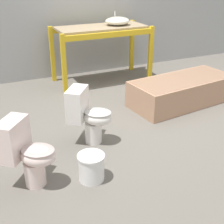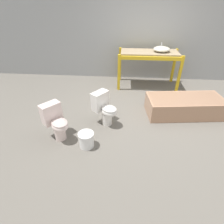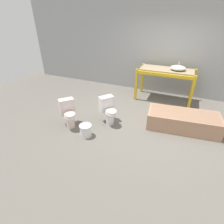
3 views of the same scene
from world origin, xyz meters
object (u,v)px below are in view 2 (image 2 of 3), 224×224
at_px(bathtub_main, 184,105).
at_px(bucket_white, 86,139).
at_px(toilet_near, 56,121).
at_px(toilet_far, 105,108).
at_px(sink_basin, 162,49).

height_order(bathtub_main, bucket_white, bathtub_main).
bearing_deg(toilet_near, toilet_far, -17.74).
distance_m(bathtub_main, toilet_far, 1.80).
bearing_deg(sink_basin, toilet_near, -130.72).
bearing_deg(bucket_white, toilet_far, 71.40).
distance_m(toilet_near, bucket_white, 0.65).
height_order(toilet_near, bucket_white, toilet_near).
bearing_deg(toilet_near, bucket_white, -69.21).
distance_m(sink_basin, toilet_near, 3.37).
distance_m(bathtub_main, bucket_white, 2.32).
relative_size(sink_basin, toilet_near, 0.65).
relative_size(sink_basin, bucket_white, 1.56).
bearing_deg(bucket_white, toilet_near, 161.09).
bearing_deg(toilet_far, sink_basin, 3.06).
distance_m(bathtub_main, toilet_near, 2.75).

